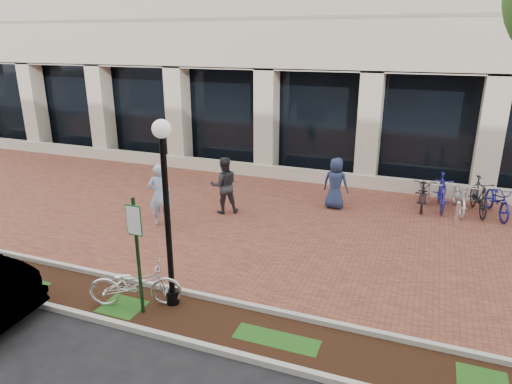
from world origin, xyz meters
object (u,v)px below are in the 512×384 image
(locked_bicycle, at_px, (135,284))
(pedestrian_right, at_px, (336,183))
(pedestrian_mid, at_px, (224,185))
(bike_rack_cluster, at_px, (460,195))
(bollard, at_px, (457,214))
(lamppost, at_px, (167,205))
(parking_sign, at_px, (136,242))
(pedestrian_left, at_px, (160,195))

(locked_bicycle, distance_m, pedestrian_right, 7.68)
(locked_bicycle, relative_size, pedestrian_mid, 1.05)
(pedestrian_mid, bearing_deg, bike_rack_cluster, 169.87)
(pedestrian_mid, xyz_separation_m, bollard, (6.87, 1.25, -0.48))
(pedestrian_mid, distance_m, pedestrian_right, 3.60)
(lamppost, bearing_deg, parking_sign, -125.60)
(locked_bicycle, xyz_separation_m, pedestrian_right, (2.65, 7.20, 0.35))
(locked_bicycle, distance_m, bike_rack_cluster, 10.56)
(locked_bicycle, height_order, pedestrian_right, pedestrian_right)
(pedestrian_left, relative_size, pedestrian_right, 1.10)
(pedestrian_left, relative_size, bike_rack_cluster, 0.59)
(pedestrian_mid, bearing_deg, parking_sign, 66.24)
(bollard, relative_size, bike_rack_cluster, 0.27)
(parking_sign, distance_m, pedestrian_left, 4.76)
(pedestrian_right, bearing_deg, pedestrian_mid, 33.61)
(pedestrian_right, xyz_separation_m, bike_rack_cluster, (3.79, 1.17, -0.31))
(bike_rack_cluster, bearing_deg, locked_bicycle, -134.61)
(lamppost, relative_size, bollard, 4.59)
(lamppost, relative_size, locked_bicycle, 2.04)
(parking_sign, relative_size, locked_bicycle, 1.30)
(pedestrian_left, bearing_deg, parking_sign, 84.83)
(lamppost, distance_m, bike_rack_cluster, 10.04)
(lamppost, bearing_deg, locked_bicycle, -154.56)
(lamppost, xyz_separation_m, pedestrian_right, (1.97, 6.89, -1.36))
(parking_sign, height_order, bollard, parking_sign)
(pedestrian_mid, xyz_separation_m, bike_rack_cluster, (6.99, 2.82, -0.37))
(locked_bicycle, xyz_separation_m, pedestrian_mid, (-0.56, 5.55, 0.41))
(pedestrian_left, height_order, pedestrian_mid, pedestrian_left)
(locked_bicycle, bearing_deg, bollard, -65.78)
(pedestrian_left, bearing_deg, pedestrian_right, -177.32)
(parking_sign, height_order, pedestrian_right, parking_sign)
(pedestrian_left, height_order, bollard, pedestrian_left)
(parking_sign, height_order, bike_rack_cluster, parking_sign)
(bollard, bearing_deg, parking_sign, -130.66)
(parking_sign, bearing_deg, pedestrian_left, 118.43)
(lamppost, height_order, pedestrian_right, lamppost)
(parking_sign, distance_m, lamppost, 0.91)
(parking_sign, distance_m, bollard, 9.33)
(bike_rack_cluster, bearing_deg, pedestrian_right, -169.95)
(bollard, bearing_deg, lamppost, -131.05)
(pedestrian_left, distance_m, pedestrian_right, 5.58)
(lamppost, xyz_separation_m, bike_rack_cluster, (5.76, 8.05, -1.67))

